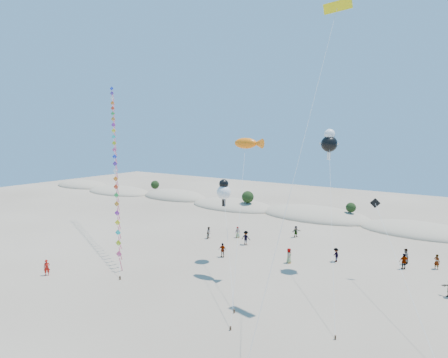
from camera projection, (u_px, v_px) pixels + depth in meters
ground at (83, 337)px, 26.17m from camera, size 160.00×160.00×0.00m
dune_ridge at (320, 217)px, 62.76m from camera, size 145.30×11.49×5.57m
kite_train at (115, 155)px, 49.11m from camera, size 21.99×17.89×21.90m
fish_kite at (248, 144)px, 36.58m from camera, size 6.26×10.98×13.72m
cartoon_kite_low at (224, 191)px, 41.19m from camera, size 8.55×10.82×9.14m
cartoon_kite_high at (329, 142)px, 38.16m from camera, size 6.35×14.23×14.60m
parafoil_kite at (336, 12)px, 29.37m from camera, size 2.41×15.17×24.59m
dark_kite at (388, 236)px, 32.32m from camera, size 7.51×13.90×7.93m
flyer_foreground at (47, 268)px, 37.39m from camera, size 0.65×0.70×1.61m
beachgoers at (311, 249)px, 43.37m from camera, size 29.17×13.36×1.79m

